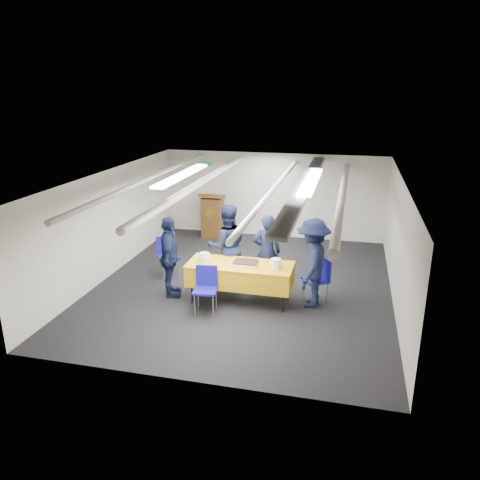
{
  "coord_description": "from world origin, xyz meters",
  "views": [
    {
      "loc": [
        2.05,
        -8.85,
        3.98
      ],
      "look_at": [
        -0.04,
        -0.2,
        1.05
      ],
      "focal_mm": 35.0,
      "sensor_mm": 36.0,
      "label": 1
    }
  ],
  "objects_px": {
    "podium": "(213,215)",
    "chair_right": "(320,275)",
    "sailor_a": "(267,252)",
    "sailor_c": "(170,257)",
    "serving_table": "(240,274)",
    "chair_left": "(167,252)",
    "chair_near": "(206,284)",
    "sailor_d": "(313,263)",
    "sheet_cake": "(246,263)",
    "sailor_b": "(227,246)"
  },
  "relations": [
    {
      "from": "podium",
      "to": "chair_right",
      "type": "relative_size",
      "value": 1.44
    },
    {
      "from": "podium",
      "to": "sailor_d",
      "type": "xyz_separation_m",
      "value": [
        3.06,
        -3.69,
        0.24
      ]
    },
    {
      "from": "chair_near",
      "to": "sailor_d",
      "type": "distance_m",
      "value": 2.02
    },
    {
      "from": "sheet_cake",
      "to": "podium",
      "type": "height_order",
      "value": "podium"
    },
    {
      "from": "sheet_cake",
      "to": "sailor_d",
      "type": "distance_m",
      "value": 1.25
    },
    {
      "from": "chair_near",
      "to": "sailor_b",
      "type": "distance_m",
      "value": 1.24
    },
    {
      "from": "chair_right",
      "to": "sailor_d",
      "type": "xyz_separation_m",
      "value": [
        -0.13,
        -0.21,
        0.32
      ]
    },
    {
      "from": "podium",
      "to": "sailor_b",
      "type": "xyz_separation_m",
      "value": [
        1.28,
        -3.21,
        0.26
      ]
    },
    {
      "from": "podium",
      "to": "chair_left",
      "type": "distance_m",
      "value": 2.91
    },
    {
      "from": "sheet_cake",
      "to": "chair_left",
      "type": "bearing_deg",
      "value": 154.41
    },
    {
      "from": "sailor_d",
      "to": "chair_near",
      "type": "bearing_deg",
      "value": -62.32
    },
    {
      "from": "sheet_cake",
      "to": "sailor_d",
      "type": "bearing_deg",
      "value": 7.72
    },
    {
      "from": "podium",
      "to": "chair_right",
      "type": "height_order",
      "value": "podium"
    },
    {
      "from": "sailor_a",
      "to": "chair_left",
      "type": "bearing_deg",
      "value": -17.93
    },
    {
      "from": "chair_left",
      "to": "chair_right",
      "type": "bearing_deg",
      "value": -9.63
    },
    {
      "from": "chair_left",
      "to": "sheet_cake",
      "type": "bearing_deg",
      "value": -25.59
    },
    {
      "from": "podium",
      "to": "chair_left",
      "type": "height_order",
      "value": "podium"
    },
    {
      "from": "sailor_d",
      "to": "chair_right",
      "type": "bearing_deg",
      "value": 155.1
    },
    {
      "from": "sailor_a",
      "to": "serving_table",
      "type": "bearing_deg",
      "value": 49.93
    },
    {
      "from": "sailor_c",
      "to": "serving_table",
      "type": "bearing_deg",
      "value": -103.63
    },
    {
      "from": "podium",
      "to": "chair_left",
      "type": "relative_size",
      "value": 1.44
    },
    {
      "from": "podium",
      "to": "sailor_d",
      "type": "relative_size",
      "value": 0.73
    },
    {
      "from": "sheet_cake",
      "to": "chair_near",
      "type": "relative_size",
      "value": 0.53
    },
    {
      "from": "chair_near",
      "to": "sailor_c",
      "type": "xyz_separation_m",
      "value": [
        -0.89,
        0.48,
        0.28
      ]
    },
    {
      "from": "sailor_a",
      "to": "sailor_c",
      "type": "relative_size",
      "value": 0.97
    },
    {
      "from": "chair_near",
      "to": "sailor_b",
      "type": "bearing_deg",
      "value": 85.9
    },
    {
      "from": "serving_table",
      "to": "chair_left",
      "type": "distance_m",
      "value": 2.09
    },
    {
      "from": "sailor_a",
      "to": "sailor_b",
      "type": "bearing_deg",
      "value": -4.97
    },
    {
      "from": "sailor_a",
      "to": "sailor_c",
      "type": "height_order",
      "value": "sailor_c"
    },
    {
      "from": "sheet_cake",
      "to": "sailor_c",
      "type": "xyz_separation_m",
      "value": [
        -1.51,
        -0.06,
        0.0
      ]
    },
    {
      "from": "sailor_b",
      "to": "sailor_c",
      "type": "relative_size",
      "value": 1.08
    },
    {
      "from": "podium",
      "to": "sailor_d",
      "type": "distance_m",
      "value": 4.79
    },
    {
      "from": "sailor_c",
      "to": "podium",
      "type": "bearing_deg",
      "value": -12.42
    },
    {
      "from": "sheet_cake",
      "to": "chair_near",
      "type": "height_order",
      "value": "chair_near"
    },
    {
      "from": "serving_table",
      "to": "podium",
      "type": "distance_m",
      "value": 4.2
    },
    {
      "from": "chair_right",
      "to": "serving_table",
      "type": "bearing_deg",
      "value": -166.34
    },
    {
      "from": "sheet_cake",
      "to": "sailor_c",
      "type": "height_order",
      "value": "sailor_c"
    },
    {
      "from": "chair_right",
      "to": "sailor_b",
      "type": "height_order",
      "value": "sailor_b"
    },
    {
      "from": "chair_right",
      "to": "sailor_b",
      "type": "relative_size",
      "value": 0.49
    },
    {
      "from": "sailor_a",
      "to": "sailor_c",
      "type": "xyz_separation_m",
      "value": [
        -1.78,
        -0.82,
        0.03
      ]
    },
    {
      "from": "sailor_b",
      "to": "sailor_c",
      "type": "height_order",
      "value": "sailor_b"
    },
    {
      "from": "chair_near",
      "to": "sailor_a",
      "type": "relative_size",
      "value": 0.55
    },
    {
      "from": "sheet_cake",
      "to": "chair_near",
      "type": "bearing_deg",
      "value": -139.3
    },
    {
      "from": "sheet_cake",
      "to": "podium",
      "type": "distance_m",
      "value": 4.27
    },
    {
      "from": "sheet_cake",
      "to": "sailor_a",
      "type": "height_order",
      "value": "sailor_a"
    },
    {
      "from": "serving_table",
      "to": "sailor_b",
      "type": "bearing_deg",
      "value": 124.11
    },
    {
      "from": "podium",
      "to": "chair_left",
      "type": "xyz_separation_m",
      "value": [
        -0.17,
        -2.9,
        -0.08
      ]
    },
    {
      "from": "serving_table",
      "to": "chair_near",
      "type": "bearing_deg",
      "value": -132.49
    },
    {
      "from": "serving_table",
      "to": "chair_near",
      "type": "distance_m",
      "value": 0.76
    },
    {
      "from": "sailor_d",
      "to": "sailor_b",
      "type": "bearing_deg",
      "value": -98.17
    }
  ]
}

